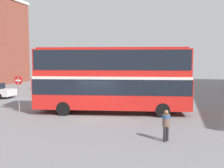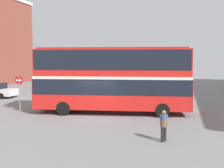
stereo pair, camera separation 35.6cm
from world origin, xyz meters
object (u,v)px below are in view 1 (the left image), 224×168
at_px(double_decker_bus, 112,76).
at_px(pedestrian_foreground, 166,122).
at_px(no_entry_sign, 19,88).
at_px(parked_car_kerb_far, 54,83).

relative_size(double_decker_bus, pedestrian_foreground, 7.40).
bearing_deg(no_entry_sign, pedestrian_foreground, -22.26).
bearing_deg(no_entry_sign, parked_car_kerb_far, 106.57).
bearing_deg(parked_car_kerb_far, no_entry_sign, 102.78).
distance_m(pedestrian_foreground, no_entry_sign, 11.97).
relative_size(parked_car_kerb_far, no_entry_sign, 1.76).
bearing_deg(pedestrian_foreground, double_decker_bus, -24.98).
height_order(double_decker_bus, parked_car_kerb_far, double_decker_bus).
height_order(parked_car_kerb_far, no_entry_sign, no_entry_sign).
height_order(double_decker_bus, no_entry_sign, double_decker_bus).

